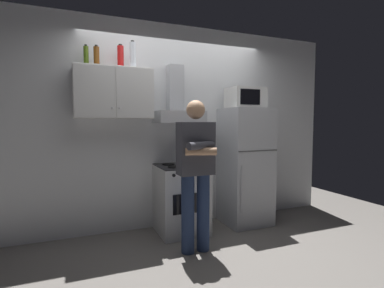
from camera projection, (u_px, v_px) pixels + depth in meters
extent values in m
plane|color=slate|center=(192.00, 238.00, 3.56)|extent=(7.00, 7.00, 0.00)
cube|color=white|center=(176.00, 126.00, 4.02)|extent=(4.80, 0.10, 2.70)
cube|color=silver|center=(114.00, 93.00, 3.47)|extent=(0.90, 0.34, 0.60)
cube|color=silver|center=(95.00, 91.00, 3.22)|extent=(0.43, 0.01, 0.58)
cube|color=silver|center=(135.00, 93.00, 3.39)|extent=(0.43, 0.01, 0.58)
sphere|color=#B2B2B7|center=(112.00, 108.00, 3.29)|extent=(0.02, 0.02, 0.02)
sphere|color=#B2B2B7|center=(120.00, 108.00, 3.32)|extent=(0.02, 0.02, 0.02)
cube|color=silver|center=(181.00, 199.00, 3.74)|extent=(0.60, 0.60, 0.85)
cube|color=black|center=(181.00, 166.00, 3.71)|extent=(0.59, 0.59, 0.01)
cube|color=black|center=(190.00, 203.00, 3.46)|extent=(0.42, 0.01, 0.24)
cylinder|color=black|center=(174.00, 167.00, 3.55)|extent=(0.16, 0.16, 0.01)
cylinder|color=black|center=(194.00, 166.00, 3.65)|extent=(0.16, 0.16, 0.01)
cylinder|color=black|center=(168.00, 164.00, 3.77)|extent=(0.16, 0.16, 0.01)
cylinder|color=black|center=(187.00, 163.00, 3.87)|extent=(0.16, 0.16, 0.01)
cylinder|color=black|center=(174.00, 175.00, 3.35)|extent=(0.04, 0.02, 0.04)
cylinder|color=black|center=(184.00, 175.00, 3.40)|extent=(0.04, 0.02, 0.04)
cylinder|color=black|center=(196.00, 174.00, 3.45)|extent=(0.04, 0.02, 0.04)
cylinder|color=black|center=(206.00, 173.00, 3.50)|extent=(0.04, 0.02, 0.04)
cube|color=#B7BABF|center=(179.00, 117.00, 3.74)|extent=(0.60, 0.44, 0.15)
cube|color=#B7BABF|center=(175.00, 89.00, 3.84)|extent=(0.20, 0.16, 0.60)
cube|color=silver|center=(245.00, 166.00, 4.07)|extent=(0.60, 0.60, 1.60)
cube|color=#4C4C4C|center=(258.00, 151.00, 3.77)|extent=(0.59, 0.01, 0.01)
cylinder|color=silver|center=(241.00, 189.00, 3.70)|extent=(0.02, 0.02, 0.60)
cube|color=silver|center=(245.00, 98.00, 4.02)|extent=(0.48, 0.36, 0.28)
cube|color=black|center=(250.00, 97.00, 3.83)|extent=(0.30, 0.01, 0.20)
cylinder|color=navy|center=(188.00, 214.00, 3.14)|extent=(0.14, 0.14, 0.85)
cylinder|color=navy|center=(203.00, 212.00, 3.20)|extent=(0.14, 0.14, 0.85)
cube|color=#3F3F47|center=(196.00, 148.00, 3.12)|extent=(0.38, 0.20, 0.56)
cylinder|color=#3F3F47|center=(201.00, 146.00, 2.99)|extent=(0.33, 0.17, 0.08)
cylinder|color=tan|center=(201.00, 151.00, 2.99)|extent=(0.33, 0.17, 0.08)
sphere|color=tan|center=(196.00, 110.00, 3.09)|extent=(0.20, 0.20, 0.20)
cylinder|color=#B7BABF|center=(194.00, 161.00, 3.64)|extent=(0.17, 0.17, 0.10)
cylinder|color=black|center=(186.00, 159.00, 3.60)|extent=(0.05, 0.01, 0.01)
cylinder|color=black|center=(202.00, 158.00, 3.68)|extent=(0.05, 0.01, 0.01)
cylinder|color=brown|center=(97.00, 57.00, 3.36)|extent=(0.06, 0.06, 0.22)
cylinder|color=black|center=(96.00, 46.00, 3.35)|extent=(0.04, 0.04, 0.02)
cylinder|color=silver|center=(133.00, 55.00, 3.49)|extent=(0.07, 0.07, 0.31)
cylinder|color=black|center=(132.00, 41.00, 3.48)|extent=(0.04, 0.04, 0.02)
cylinder|color=#4C6B19|center=(86.00, 56.00, 3.36)|extent=(0.06, 0.06, 0.23)
cylinder|color=black|center=(86.00, 45.00, 3.35)|extent=(0.03, 0.03, 0.02)
cylinder|color=red|center=(121.00, 57.00, 3.49)|extent=(0.07, 0.07, 0.26)
cylinder|color=black|center=(120.00, 45.00, 3.48)|extent=(0.04, 0.04, 0.02)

